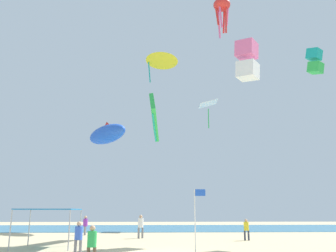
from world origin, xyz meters
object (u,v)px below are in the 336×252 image
Objects in this scene: banner_flag at (196,214)px; kite_diamond_white at (208,105)px; person_far_shore at (92,242)px; kite_box_pink at (247,60)px; kite_box_teal at (315,61)px; kite_inflatable_blue at (107,134)px; person_rightmost at (141,224)px; kite_delta_yellow at (162,59)px; person_central at (246,228)px; canopy_tent at (49,210)px; person_leftmost at (85,224)px; kite_parafoil_green at (154,119)px; kite_octopus_red at (222,7)px; person_near_tent at (79,235)px.

banner_flag is 29.81m from kite_diamond_white.
person_far_shore is 0.48× the size of kite_box_pink.
kite_inflatable_blue is at bearing 102.26° from kite_box_teal.
kite_diamond_white reaches higher than person_rightmost.
kite_delta_yellow is (-1.30, 26.66, 20.69)m from banner_flag.
kite_delta_yellow is at bearing -63.54° from person_central.
person_leftmost is at bearing 89.24° from canopy_tent.
kite_box_pink is (-5.02, 1.48, 0.64)m from kite_box_teal.
kite_diamond_white reaches higher than kite_inflatable_blue.
canopy_tent is 12.51m from kite_parafoil_green.
kite_box_pink is (0.68, -0.32, 13.45)m from person_central.
person_far_shore is (3.73, -18.64, -0.08)m from person_leftmost.
kite_octopus_red reaches higher than person_leftmost.
kite_octopus_red is (10.57, 13.63, 21.61)m from person_near_tent.
banner_flag is 1.53× the size of kite_box_teal.
kite_diamond_white is (10.86, 26.26, 14.89)m from person_near_tent.
person_rightmost is at bearing 154.10° from kite_diamond_white.
kite_diamond_white is at bearing -106.12° from kite_inflatable_blue.
kite_inflatable_blue reaches higher than banner_flag.
canopy_tent reaches higher than person_far_shore.
kite_delta_yellow is (-6.05, 18.19, 21.77)m from person_central.
banner_flag is 13.72m from kite_parafoil_green.
person_near_tent is at bearing -49.84° from person_far_shore.
kite_delta_yellow reaches higher than canopy_tent.
canopy_tent is 2.04× the size of person_near_tent.
kite_diamond_white reaches higher than kite_box_pink.
kite_parafoil_green is (2.48, 14.77, 9.01)m from person_far_shore.
banner_flag is at bearing 162.64° from kite_inflatable_blue.
person_rightmost is at bearing 166.06° from kite_inflatable_blue.
person_leftmost is at bearing 100.99° from kite_box_pink.
person_rightmost is at bearing 54.19° from canopy_tent.
canopy_tent is at bearing 157.99° from banner_flag.
person_near_tent is 19.55m from kite_box_pink.
person_rightmost reaches higher than person_leftmost.
kite_delta_yellow reaches higher than kite_box_pink.
kite_parafoil_green is at bearing 17.37° from kite_octopus_red.
person_far_shore is (3.88, -7.31, -1.25)m from canopy_tent.
kite_box_teal is at bearing -69.81° from kite_box_pink.
kite_inflatable_blue is 18.76m from kite_box_pink.
person_central is (10.75, 8.78, -0.04)m from person_near_tent.
kite_delta_yellow is at bearing 81.03° from kite_box_teal.
kite_box_pink reaches higher than person_leftmost.
kite_parafoil_green is at bearing -71.93° from kite_delta_yellow.
kite_box_pink is (6.73, -18.52, -8.32)m from kite_delta_yellow.
kite_diamond_white is 1.12× the size of kite_box_pink.
kite_delta_yellow reaches higher than person_rightmost.
kite_inflatable_blue reaches higher than person_rightmost.
kite_inflatable_blue is at bearing -33.88° from kite_octopus_red.
kite_box_teal is at bearing 32.56° from banner_flag.
kite_octopus_red is (7.86, 2.44, 21.49)m from person_rightmost.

